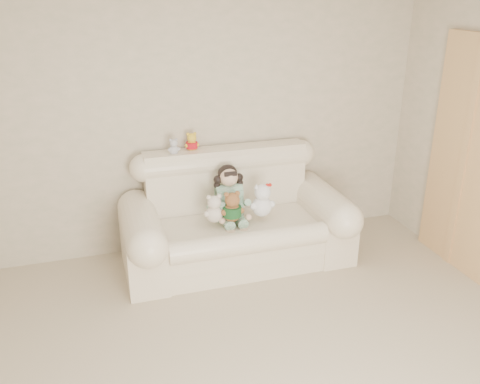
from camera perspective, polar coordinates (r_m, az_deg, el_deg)
name	(u,v)px	position (r m, az deg, el deg)	size (l,w,h in m)	color
wall_back	(194,118)	(4.89, -5.14, 8.20)	(4.50, 4.50, 0.00)	#ABA488
sofa	(237,212)	(4.74, -0.36, -2.20)	(2.10, 0.95, 1.03)	#FDEBCC
door_panel	(467,157)	(4.97, 23.92, 3.62)	(0.06, 0.90, 2.10)	tan
seated_child	(229,192)	(4.73, -1.25, -0.03)	(0.32, 0.39, 0.53)	#2B7E4A
brown_teddy	(232,204)	(4.53, -0.89, -1.31)	(0.21, 0.16, 0.33)	brown
white_cat	(262,197)	(4.63, 2.47, -0.51)	(0.24, 0.18, 0.37)	white
cream_teddy	(214,206)	(4.53, -2.90, -1.55)	(0.20, 0.15, 0.31)	silver
yellow_mini_bear	(192,140)	(4.82, -5.40, 5.74)	(0.14, 0.11, 0.22)	yellow
grey_mini_plush	(174,145)	(4.74, -7.39, 5.17)	(0.12, 0.09, 0.18)	silver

